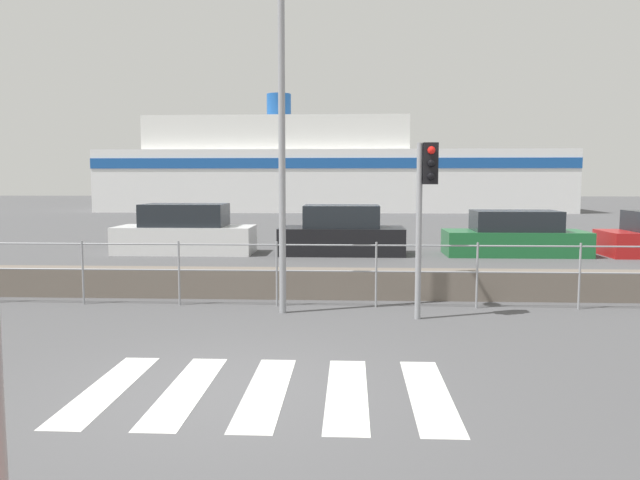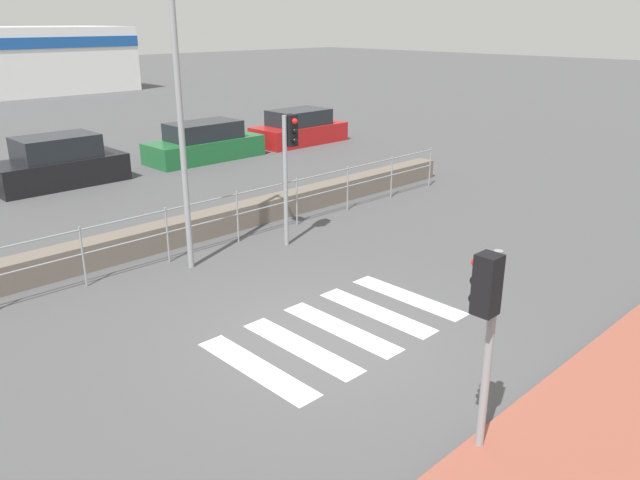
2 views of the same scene
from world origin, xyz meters
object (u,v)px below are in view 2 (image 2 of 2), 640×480
parked_car_red (299,129)px  streetlamp (181,67)px  traffic_light_near (486,312)px  parked_car_green (204,144)px  traffic_light_far (289,151)px  parked_car_black (59,164)px

parked_car_red → streetlamp: bearing=-141.1°
traffic_light_near → parked_car_green: traffic_light_near is taller
streetlamp → traffic_light_near: bearing=-97.3°
traffic_light_far → parked_car_black: bearing=99.6°
parked_car_black → parked_car_red: parked_car_black is taller
traffic_light_far → streetlamp: 3.08m
streetlamp → parked_car_green: bearing=54.6°
traffic_light_far → streetlamp: (-2.43, 0.24, 1.89)m
streetlamp → parked_car_black: bearing=84.2°
traffic_light_near → parked_car_red: 20.05m
traffic_light_near → parked_car_black: size_ratio=0.66×
streetlamp → parked_car_green: streetlamp is taller
traffic_light_far → parked_car_green: bearing=67.1°
traffic_light_near → parked_car_green: bearing=65.9°
traffic_light_far → parked_car_red: size_ratio=0.74×
parked_car_green → parked_car_red: same height
parked_car_black → traffic_light_far: bearing=-80.4°
traffic_light_near → streetlamp: (0.94, 7.28, 2.16)m
parked_car_green → traffic_light_far: bearing=-112.9°
traffic_light_far → parked_car_red: (8.51, 9.06, -1.57)m
streetlamp → parked_car_green: 11.36m
parked_car_black → parked_car_red: size_ratio=0.98×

